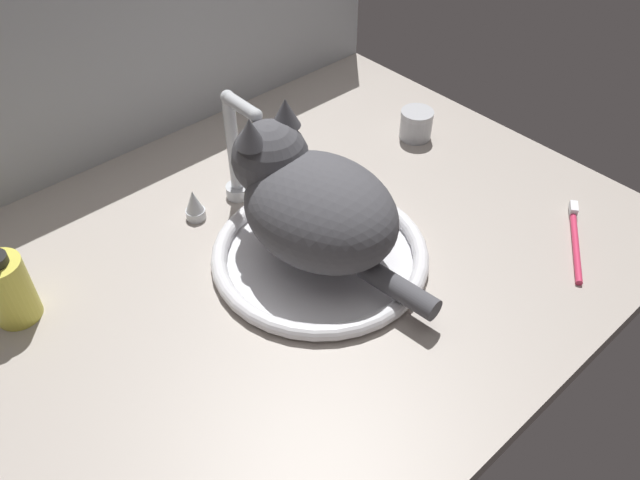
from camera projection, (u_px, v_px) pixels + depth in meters
countertop at (287, 265)px, 97.68cm from camera, size 109.31×81.47×3.00cm
backsplash_wall at (127, 69)px, 109.41cm from camera, size 109.31×2.40×35.61cm
sink_basin at (320, 254)px, 95.69cm from camera, size 32.68×32.68×2.40cm
faucet at (237, 160)px, 102.06cm from camera, size 20.16×9.86×19.92cm
cat at (309, 200)px, 90.37cm from camera, size 21.41×36.28×19.85cm
metal_jar at (416, 124)px, 118.67cm from camera, size 6.09×6.09×5.57cm
soap_pump_bottle at (8, 287)px, 84.68cm from camera, size 6.12×6.12×15.36cm
toothbrush at (575, 239)px, 98.74cm from camera, size 15.31×11.18×1.70cm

